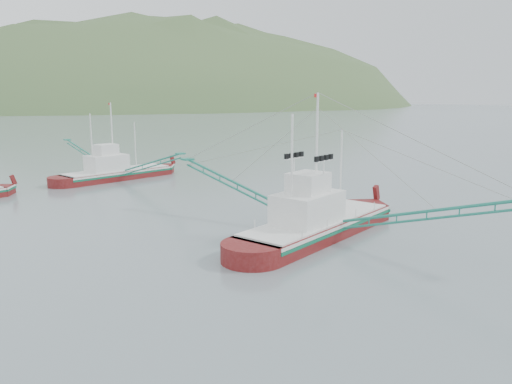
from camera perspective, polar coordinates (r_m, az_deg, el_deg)
ground at (r=38.82m, az=5.59°, el=-5.96°), size 1200.00×1200.00×0.00m
main_boat at (r=40.58m, az=7.06°, el=-1.98°), size 17.47×30.23×12.39m
bg_boat_far at (r=70.81m, az=-15.73°, el=2.85°), size 15.72×27.55×11.22m
headland_right at (r=528.47m, az=-8.68°, el=9.59°), size 684.00×432.00×306.00m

